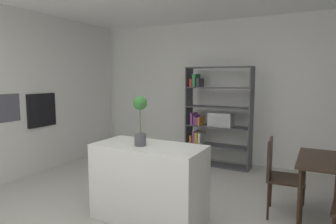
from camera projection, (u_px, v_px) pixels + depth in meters
The scene contains 6 objects.
back_partition at pixel (231, 92), 5.75m from camera, with size 7.01×0.06×2.81m, color white.
built_in_oven at pixel (42, 110), 5.16m from camera, with size 0.06×0.57×0.59m.
kitchen_island at pixel (149, 182), 3.44m from camera, with size 1.31×0.63×0.91m, color silver.
potted_plant_on_island at pixel (140, 117), 3.33m from camera, with size 0.16×0.16×0.58m.
open_bookshelf at pixel (215, 117), 5.55m from camera, with size 1.25×0.34×1.89m.
dining_chair_island_side at pixel (278, 170), 3.55m from camera, with size 0.45×0.48×0.94m.
Camera 1 is at (1.59, -2.72, 1.69)m, focal length 31.00 mm.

